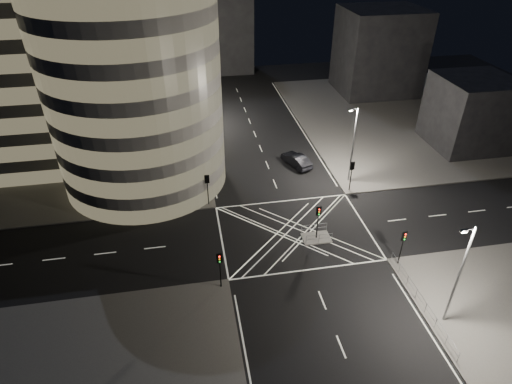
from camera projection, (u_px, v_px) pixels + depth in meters
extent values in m
plane|color=black|center=(294.00, 232.00, 46.74)|extent=(120.00, 120.00, 0.00)
cube|color=#555350|center=(64.00, 143.00, 64.64)|extent=(42.00, 42.00, 0.15)
cube|color=#555350|center=(419.00, 116.00, 73.19)|extent=(42.00, 42.00, 0.15)
cube|color=slate|center=(316.00, 238.00, 45.76)|extent=(3.00, 2.00, 0.15)
cylinder|color=gray|center=(134.00, 85.00, 48.96)|extent=(20.00, 20.00, 25.00)
cube|color=gray|center=(60.00, 64.00, 55.71)|extent=(20.00, 18.00, 25.00)
cube|color=gray|center=(109.00, 41.00, 71.93)|extent=(24.00, 16.00, 22.00)
cube|color=black|center=(378.00, 51.00, 79.28)|extent=(14.00, 12.00, 15.00)
cube|color=black|center=(471.00, 112.00, 61.50)|extent=(10.00, 10.00, 10.00)
cube|color=black|center=(208.00, 28.00, 88.93)|extent=(18.00, 8.00, 18.00)
cylinder|color=black|center=(192.00, 183.00, 51.58)|extent=(0.32, 0.32, 3.42)
ellipsoid|color=black|center=(190.00, 161.00, 49.88)|extent=(5.03, 5.03, 5.78)
cylinder|color=black|center=(190.00, 158.00, 56.38)|extent=(0.32, 0.32, 3.91)
ellipsoid|color=black|center=(187.00, 135.00, 54.53)|extent=(5.11, 5.11, 5.88)
cylinder|color=black|center=(188.00, 140.00, 61.46)|extent=(0.32, 0.32, 3.39)
ellipsoid|color=black|center=(186.00, 122.00, 59.93)|extent=(3.94, 3.94, 4.53)
cylinder|color=black|center=(186.00, 123.00, 66.42)|extent=(0.32, 0.32, 3.31)
ellipsoid|color=black|center=(184.00, 104.00, 64.68)|extent=(5.46, 5.46, 6.28)
cylinder|color=black|center=(185.00, 108.00, 71.35)|extent=(0.32, 0.32, 3.31)
ellipsoid|color=black|center=(183.00, 93.00, 69.87)|extent=(3.78, 3.78, 4.35)
cylinder|color=black|center=(208.00, 193.00, 50.13)|extent=(0.12, 0.12, 3.00)
cube|color=black|center=(207.00, 179.00, 49.06)|extent=(0.28, 0.22, 0.90)
cube|color=black|center=(207.00, 179.00, 49.06)|extent=(0.55, 0.04, 1.10)
cylinder|color=black|center=(220.00, 274.00, 38.94)|extent=(0.12, 0.12, 3.00)
cube|color=black|center=(219.00, 258.00, 37.87)|extent=(0.28, 0.22, 0.90)
cube|color=black|center=(219.00, 258.00, 37.87)|extent=(0.55, 0.04, 1.10)
cylinder|color=black|center=(351.00, 180.00, 52.73)|extent=(0.12, 0.12, 3.00)
cube|color=black|center=(352.00, 166.00, 51.66)|extent=(0.28, 0.22, 0.90)
cube|color=black|center=(352.00, 166.00, 51.66)|extent=(0.55, 0.04, 1.10)
cylinder|color=black|center=(401.00, 252.00, 41.54)|extent=(0.12, 0.12, 3.00)
cube|color=black|center=(404.00, 236.00, 40.47)|extent=(0.28, 0.22, 0.90)
cube|color=black|center=(404.00, 236.00, 40.47)|extent=(0.55, 0.04, 1.10)
cylinder|color=black|center=(317.00, 226.00, 44.90)|extent=(0.12, 0.12, 3.00)
cube|color=black|center=(319.00, 211.00, 43.83)|extent=(0.28, 0.22, 0.90)
cube|color=black|center=(319.00, 211.00, 43.83)|extent=(0.55, 0.04, 1.10)
cylinder|color=slate|center=(197.00, 147.00, 52.39)|extent=(0.20, 0.20, 10.00)
cylinder|color=slate|center=(198.00, 110.00, 49.79)|extent=(0.90, 0.10, 0.10)
cube|color=slate|center=(202.00, 110.00, 49.91)|extent=(0.50, 0.25, 0.18)
cube|color=white|center=(202.00, 111.00, 49.97)|extent=(0.42, 0.20, 0.05)
cylinder|color=slate|center=(190.00, 95.00, 67.20)|extent=(0.20, 0.20, 10.00)
cylinder|color=slate|center=(190.00, 64.00, 64.60)|extent=(0.90, 0.10, 0.10)
cube|color=slate|center=(193.00, 65.00, 64.72)|extent=(0.50, 0.25, 0.18)
cube|color=white|center=(193.00, 66.00, 64.78)|extent=(0.42, 0.20, 0.05)
cylinder|color=slate|center=(353.00, 146.00, 52.72)|extent=(0.20, 0.20, 10.00)
cylinder|color=slate|center=(354.00, 109.00, 49.99)|extent=(0.90, 0.10, 0.10)
cube|color=slate|center=(351.00, 110.00, 49.98)|extent=(0.50, 0.25, 0.18)
cube|color=white|center=(351.00, 111.00, 50.04)|extent=(0.42, 0.20, 0.05)
cylinder|color=slate|center=(458.00, 277.00, 33.80)|extent=(0.20, 0.20, 10.00)
cylinder|color=slate|center=(470.00, 229.00, 31.07)|extent=(0.90, 0.10, 0.10)
cube|color=slate|center=(464.00, 231.00, 31.05)|extent=(0.50, 0.25, 0.18)
cube|color=white|center=(464.00, 232.00, 31.12)|extent=(0.42, 0.20, 0.05)
cube|color=slate|center=(421.00, 300.00, 37.58)|extent=(0.06, 11.70, 1.10)
cube|color=slate|center=(319.00, 239.00, 44.68)|extent=(2.80, 0.06, 1.10)
cube|color=slate|center=(314.00, 228.00, 46.16)|extent=(2.80, 0.06, 1.10)
imported|color=black|center=(296.00, 160.00, 58.51)|extent=(3.57, 5.49, 1.71)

